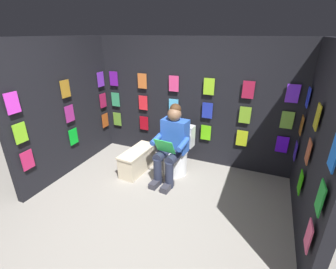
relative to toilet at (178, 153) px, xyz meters
The scene contains 7 objects.
ground_plane 1.64m from the toilet, 91.77° to the left, with size 30.00×30.00×0.00m, color gray.
display_wall_back 0.89m from the toilet, 95.51° to the right, with size 3.49×0.14×2.10m.
display_wall_left 2.02m from the toilet, 162.32° to the left, with size 0.14×2.08×2.10m.
display_wall_right 1.93m from the toilet, 18.65° to the left, with size 0.14×2.08×2.10m.
toilet is the anchor object (origin of this frame).
person_reading 0.35m from the toilet, 85.58° to the left, with size 0.55×0.71×1.19m.
comic_longbox_near 0.68m from the toilet, 23.09° to the left, with size 0.35×0.76×0.38m.
Camera 1 is at (-1.16, 1.65, 2.15)m, focal length 25.50 mm.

